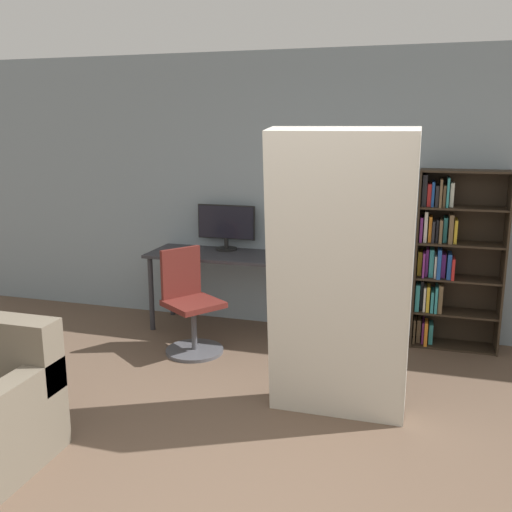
{
  "coord_description": "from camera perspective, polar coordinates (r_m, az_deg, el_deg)",
  "views": [
    {
      "loc": [
        0.89,
        -2.19,
        2.0
      ],
      "look_at": [
        -0.29,
        1.79,
        1.05
      ],
      "focal_mm": 40.0,
      "sensor_mm": 36.0,
      "label": 1
    }
  ],
  "objects": [
    {
      "name": "desk",
      "position": [
        5.63,
        -3.17,
        -0.74
      ],
      "size": [
        1.5,
        0.6,
        0.77
      ],
      "color": "#2D2D33",
      "rests_on": "ground"
    },
    {
      "name": "bookshelf",
      "position": [
        5.46,
        18.64,
        -0.18
      ],
      "size": [
        0.76,
        0.32,
        1.63
      ],
      "color": "#2D2319",
      "rests_on": "ground"
    },
    {
      "name": "mattress_near",
      "position": [
        3.84,
        8.39,
        -2.35
      ],
      "size": [
        0.94,
        0.47,
        2.0
      ],
      "color": "beige",
      "rests_on": "ground"
    },
    {
      "name": "monitor",
      "position": [
        5.73,
        -3.0,
        3.12
      ],
      "size": [
        0.6,
        0.22,
        0.46
      ],
      "color": "black",
      "rests_on": "desk"
    },
    {
      "name": "office_chair",
      "position": [
        5.18,
        -6.58,
        -5.46
      ],
      "size": [
        0.61,
        0.61,
        0.93
      ],
      "color": "#4C4C51",
      "rests_on": "ground"
    },
    {
      "name": "wall_back",
      "position": [
        5.59,
        7.24,
        6.11
      ],
      "size": [
        8.0,
        0.06,
        2.7
      ],
      "color": "gray",
      "rests_on": "ground"
    }
  ]
}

